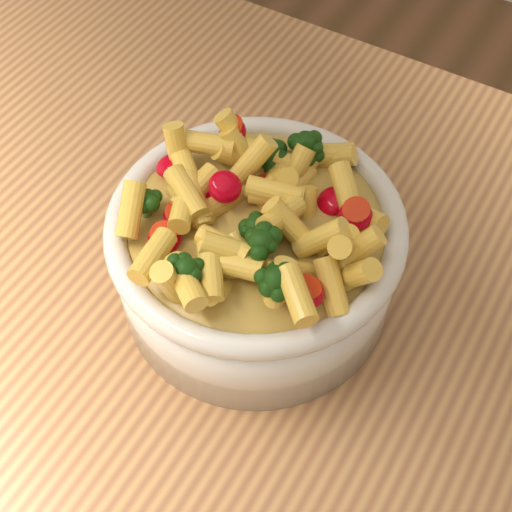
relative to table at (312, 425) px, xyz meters
The scene contains 3 objects.
table is the anchor object (origin of this frame).
serving_bowl 0.18m from the table, 153.32° to the left, with size 0.23×0.23×0.10m.
pasta_salad 0.23m from the table, 153.32° to the left, with size 0.18×0.18×0.04m.
Camera 1 is at (0.09, -0.25, 1.41)m, focal length 50.00 mm.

